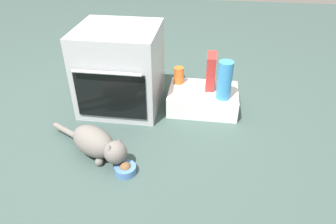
% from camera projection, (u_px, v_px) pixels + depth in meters
% --- Properties ---
extents(ground, '(8.00, 8.00, 0.00)m').
position_uv_depth(ground, '(121.00, 131.00, 2.33)').
color(ground, '#384C47').
extents(oven, '(0.62, 0.62, 0.66)m').
position_uv_depth(oven, '(120.00, 69.00, 2.47)').
color(oven, '#B7BABF').
rests_on(oven, ground).
extents(pantry_cabinet, '(0.55, 0.38, 0.17)m').
position_uv_depth(pantry_cabinet, '(203.00, 99.00, 2.55)').
color(pantry_cabinet, white).
rests_on(pantry_cabinet, ground).
extents(food_bowl, '(0.14, 0.14, 0.08)m').
position_uv_depth(food_bowl, '(125.00, 169.00, 1.95)').
color(food_bowl, '#4C7AB7').
rests_on(food_bowl, ground).
extents(cat, '(0.64, 0.41, 0.22)m').
position_uv_depth(cat, '(97.00, 143.00, 2.03)').
color(cat, slate).
rests_on(cat, ground).
extents(sauce_jar, '(0.08, 0.08, 0.14)m').
position_uv_depth(sauce_jar, '(179.00, 75.00, 2.57)').
color(sauce_jar, '#D16023').
rests_on(sauce_jar, pantry_cabinet).
extents(cereal_box, '(0.07, 0.18, 0.28)m').
position_uv_depth(cereal_box, '(211.00, 71.00, 2.47)').
color(cereal_box, '#B72D28').
rests_on(cereal_box, pantry_cabinet).
extents(water_bottle, '(0.11, 0.11, 0.30)m').
position_uv_depth(water_bottle, '(225.00, 80.00, 2.32)').
color(water_bottle, '#388CD1').
rests_on(water_bottle, pantry_cabinet).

